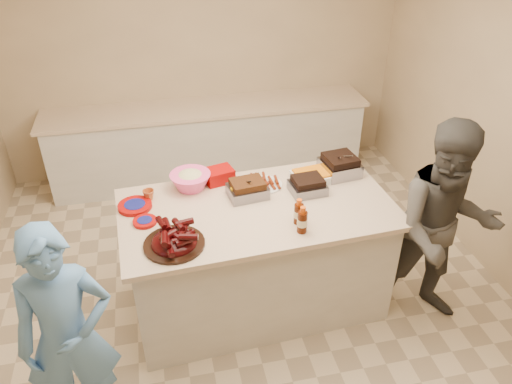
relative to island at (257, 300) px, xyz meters
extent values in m
cube|color=#47230F|center=(-0.04, 0.16, 0.97)|extent=(0.32, 0.26, 0.09)
cube|color=black|center=(0.43, 0.12, 0.97)|extent=(0.28, 0.24, 0.08)
cube|color=gray|center=(0.77, 0.33, 0.97)|extent=(0.32, 0.32, 0.11)
cylinder|color=silver|center=(0.13, 0.28, 0.97)|extent=(0.27, 0.27, 0.05)
cube|color=orange|center=(0.52, 0.28, 0.97)|extent=(0.35, 0.28, 0.09)
cylinder|color=#3D1202|center=(0.24, -0.26, 0.97)|extent=(0.07, 0.07, 0.20)
cylinder|color=#3D1202|center=(0.24, -0.36, 0.97)|extent=(0.07, 0.07, 0.21)
cylinder|color=#E89D00|center=(-0.15, 0.15, 0.97)|extent=(0.05, 0.05, 0.13)
imported|color=silver|center=(0.03, 0.13, 0.97)|extent=(0.15, 0.06, 0.15)
cylinder|color=#910503|center=(-0.90, 0.18, 0.97)|extent=(0.27, 0.27, 0.03)
cylinder|color=#910503|center=(-0.83, -0.03, 0.97)|extent=(0.18, 0.18, 0.02)
imported|color=#AA5023|center=(-0.79, 0.27, 0.97)|extent=(0.09, 0.09, 0.09)
cube|color=#910503|center=(-0.22, 0.42, 0.97)|extent=(0.26, 0.22, 0.11)
imported|color=#4A4743|center=(1.32, -0.41, 0.00)|extent=(1.19, 1.85, 0.65)
camera|label=1|loc=(-0.67, -3.01, 3.08)|focal=35.00mm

